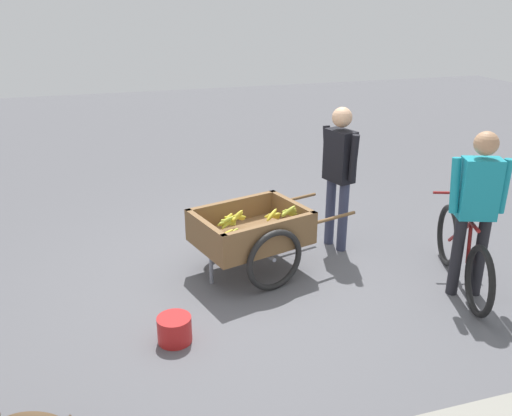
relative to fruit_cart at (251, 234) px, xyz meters
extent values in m
plane|color=#56565B|center=(-0.05, 0.14, -0.44)|extent=(24.00, 24.00, 0.00)
cube|color=brown|center=(0.00, -0.01, -0.04)|extent=(1.27, 1.07, 0.10)
cube|color=brown|center=(0.50, 0.13, 0.13)|extent=(0.27, 0.79, 0.24)
cube|color=brown|center=(-0.50, -0.15, 0.13)|extent=(0.27, 0.79, 0.24)
cube|color=brown|center=(-0.10, 0.35, 0.13)|extent=(1.08, 0.35, 0.24)
cube|color=brown|center=(0.10, -0.36, 0.13)|extent=(1.08, 0.35, 0.24)
torus|color=black|center=(-0.12, 0.42, -0.12)|extent=(0.63, 0.23, 0.64)
torus|color=black|center=(0.12, -0.43, -0.12)|extent=(0.63, 0.23, 0.64)
cylinder|color=gray|center=(0.00, -0.01, -0.12)|extent=(0.27, 0.86, 0.04)
cylinder|color=brown|center=(-0.89, 0.10, 0.11)|extent=(0.54, 0.18, 0.04)
cylinder|color=brown|center=(-0.70, -0.55, 0.11)|extent=(0.54, 0.18, 0.04)
cylinder|color=gray|center=(0.45, 0.12, -0.26)|extent=(0.04, 0.04, 0.35)
ellipsoid|color=gold|center=(-0.38, 0.10, 0.05)|extent=(0.18, 0.05, 0.13)
ellipsoid|color=gold|center=(-0.37, 0.11, 0.06)|extent=(0.18, 0.14, 0.07)
ellipsoid|color=gold|center=(-0.35, 0.12, 0.07)|extent=(0.19, 0.07, 0.09)
ellipsoid|color=gold|center=(-0.34, 0.13, 0.08)|extent=(0.17, 0.14, 0.14)
ellipsoid|color=gold|center=(0.32, 0.32, 0.16)|extent=(0.18, 0.05, 0.13)
ellipsoid|color=gold|center=(0.33, 0.33, 0.17)|extent=(0.19, 0.06, 0.09)
ellipsoid|color=gold|center=(0.34, 0.34, 0.18)|extent=(0.19, 0.08, 0.08)
ellipsoid|color=gold|center=(0.35, 0.35, 0.19)|extent=(0.18, 0.06, 0.13)
ellipsoid|color=gold|center=(0.18, -0.15, 0.12)|extent=(0.17, 0.10, 0.15)
ellipsoid|color=gold|center=(0.21, -0.13, 0.13)|extent=(0.18, 0.13, 0.05)
ellipsoid|color=gold|center=(0.23, -0.12, 0.14)|extent=(0.18, 0.11, 0.15)
ellipsoid|color=gold|center=(-0.42, 0.01, 0.18)|extent=(0.17, 0.08, 0.15)
ellipsoid|color=gold|center=(-0.41, 0.02, 0.19)|extent=(0.19, 0.05, 0.10)
ellipsoid|color=gold|center=(-0.40, 0.03, 0.20)|extent=(0.19, 0.08, 0.05)
ellipsoid|color=gold|center=(-0.39, 0.04, 0.21)|extent=(0.19, 0.09, 0.10)
ellipsoid|color=gold|center=(-0.39, 0.05, 0.22)|extent=(0.18, 0.07, 0.14)
ellipsoid|color=gold|center=(0.12, 0.20, 0.07)|extent=(0.17, 0.11, 0.15)
ellipsoid|color=gold|center=(0.14, 0.21, 0.08)|extent=(0.18, 0.11, 0.05)
ellipsoid|color=gold|center=(0.16, 0.22, 0.09)|extent=(0.18, 0.09, 0.14)
ellipsoid|color=gold|center=(-0.29, -0.13, 0.11)|extent=(0.18, 0.11, 0.13)
ellipsoid|color=gold|center=(-0.28, -0.13, 0.12)|extent=(0.19, 0.09, 0.08)
ellipsoid|color=gold|center=(-0.27, -0.12, 0.13)|extent=(0.19, 0.07, 0.08)
ellipsoid|color=gold|center=(-0.26, -0.11, 0.14)|extent=(0.17, 0.13, 0.14)
ellipsoid|color=gold|center=(0.26, 0.31, 0.16)|extent=(0.16, 0.14, 0.14)
ellipsoid|color=gold|center=(0.28, 0.32, 0.17)|extent=(0.18, 0.06, 0.05)
ellipsoid|color=gold|center=(0.29, 0.33, 0.18)|extent=(0.18, 0.09, 0.13)
ellipsoid|color=gold|center=(0.28, 0.33, 0.14)|extent=(0.16, 0.14, 0.14)
ellipsoid|color=gold|center=(0.30, 0.34, 0.15)|extent=(0.18, 0.14, 0.07)
ellipsoid|color=gold|center=(0.31, 0.35, 0.16)|extent=(0.18, 0.14, 0.08)
ellipsoid|color=gold|center=(0.32, 0.36, 0.17)|extent=(0.18, 0.13, 0.13)
ellipsoid|color=gold|center=(0.19, -0.10, 0.10)|extent=(0.18, 0.12, 0.13)
ellipsoid|color=gold|center=(0.21, -0.09, 0.11)|extent=(0.19, 0.11, 0.05)
ellipsoid|color=gold|center=(0.23, -0.08, 0.12)|extent=(0.18, 0.11, 0.14)
ellipsoid|color=gold|center=(0.22, -0.09, 0.12)|extent=(0.19, 0.10, 0.12)
ellipsoid|color=gold|center=(0.24, -0.08, 0.13)|extent=(0.19, 0.12, 0.05)
ellipsoid|color=gold|center=(0.26, -0.07, 0.14)|extent=(0.18, 0.07, 0.13)
ellipsoid|color=gold|center=(0.09, -0.14, 0.14)|extent=(0.18, 0.11, 0.13)
ellipsoid|color=gold|center=(0.10, -0.13, 0.15)|extent=(0.19, 0.09, 0.08)
ellipsoid|color=gold|center=(0.11, -0.12, 0.16)|extent=(0.18, 0.14, 0.08)
ellipsoid|color=gold|center=(0.12, -0.11, 0.17)|extent=(0.18, 0.10, 0.14)
ellipsoid|color=gold|center=(0.16, 0.31, 0.12)|extent=(0.17, 0.13, 0.14)
ellipsoid|color=gold|center=(0.17, 0.32, 0.13)|extent=(0.19, 0.08, 0.08)
ellipsoid|color=gold|center=(0.18, 0.33, 0.14)|extent=(0.18, 0.13, 0.09)
ellipsoid|color=gold|center=(0.19, 0.34, 0.15)|extent=(0.18, 0.11, 0.13)
cylinder|color=#333851|center=(-1.14, -0.21, -0.04)|extent=(0.11, 0.11, 0.81)
cylinder|color=#333851|center=(-1.08, -0.42, -0.04)|extent=(0.11, 0.11, 0.81)
cube|color=black|center=(-1.11, -0.31, 0.65)|extent=(0.28, 0.38, 0.57)
sphere|color=tan|center=(-1.11, -0.31, 1.08)|extent=(0.22, 0.22, 0.22)
cylinder|color=black|center=(-1.17, -0.10, 0.68)|extent=(0.08, 0.12, 0.52)
cylinder|color=black|center=(-1.05, -0.53, 0.68)|extent=(0.08, 0.18, 0.52)
torus|color=black|center=(-2.08, 0.42, -0.11)|extent=(0.28, 0.64, 0.66)
torus|color=black|center=(-1.74, 1.36, -0.11)|extent=(0.28, 0.64, 0.66)
cylinder|color=maroon|center=(-1.91, 0.89, 0.29)|extent=(0.24, 0.58, 0.04)
cylinder|color=maroon|center=(-1.87, 1.00, 0.12)|extent=(0.07, 0.11, 0.45)
cylinder|color=maroon|center=(-1.97, 0.72, 0.07)|extent=(0.21, 0.51, 0.43)
ellipsoid|color=black|center=(-1.86, 1.02, 0.38)|extent=(0.20, 0.08, 0.06)
cylinder|color=maroon|center=(-2.06, 0.47, 0.39)|extent=(0.44, 0.18, 0.03)
cylinder|color=black|center=(-1.76, 0.99, -0.04)|extent=(0.11, 0.11, 0.80)
cylinder|color=black|center=(-1.96, 1.07, -0.04)|extent=(0.11, 0.11, 0.80)
cube|color=teal|center=(-1.86, 1.03, 0.65)|extent=(0.39, 0.30, 0.57)
sphere|color=tan|center=(-1.86, 1.03, 1.07)|extent=(0.22, 0.22, 0.22)
cylinder|color=teal|center=(-1.65, 0.96, 0.68)|extent=(0.08, 0.13, 0.52)
cylinder|color=teal|center=(-2.07, 1.11, 0.68)|extent=(0.08, 0.09, 0.51)
cylinder|color=#B21E1E|center=(0.96, 0.99, -0.32)|extent=(0.29, 0.29, 0.23)
camera|label=1|loc=(1.43, 4.88, 2.30)|focal=38.04mm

